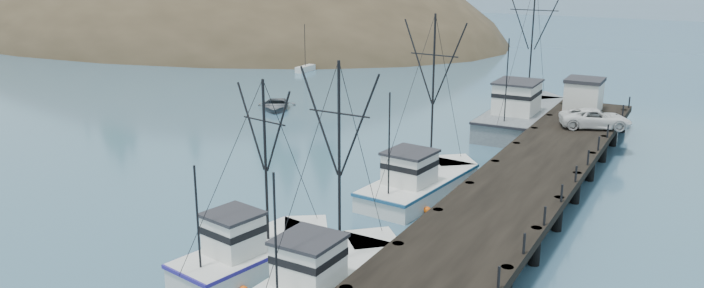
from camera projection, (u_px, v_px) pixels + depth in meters
name	position (u px, v px, depth m)	size (l,w,h in m)	color
ground	(198.00, 243.00, 36.94)	(400.00, 400.00, 0.00)	#325670
pier	(535.00, 171.00, 43.53)	(6.00, 44.00, 2.00)	black
headland	(173.00, 53.00, 139.23)	(134.80, 78.00, 51.00)	#382D1E
distant_ridge	(671.00, 14.00, 175.98)	(360.00, 40.00, 26.00)	#9EB2C6
distant_ridge_far	(499.00, 4.00, 211.76)	(180.00, 25.00, 18.00)	silver
moored_sailboats	(300.00, 57.00, 100.69)	(23.93, 18.26, 6.35)	silver
trawler_near	(328.00, 277.00, 31.25)	(3.93, 10.75, 10.96)	silver
trawler_mid	(256.00, 252.00, 33.81)	(4.73, 9.61, 9.70)	silver
trawler_far	(422.00, 182.00, 44.10)	(4.84, 11.68, 11.83)	silver
work_vessel	(522.00, 115.00, 60.83)	(4.81, 16.04, 13.41)	slate
pier_shed	(584.00, 94.00, 58.52)	(3.00, 3.20, 2.80)	silver
pickup_truck	(595.00, 118.00, 52.88)	(2.47, 5.36, 1.49)	silver
motorboat	(276.00, 109.00, 68.52)	(3.96, 5.54, 1.15)	#51555B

